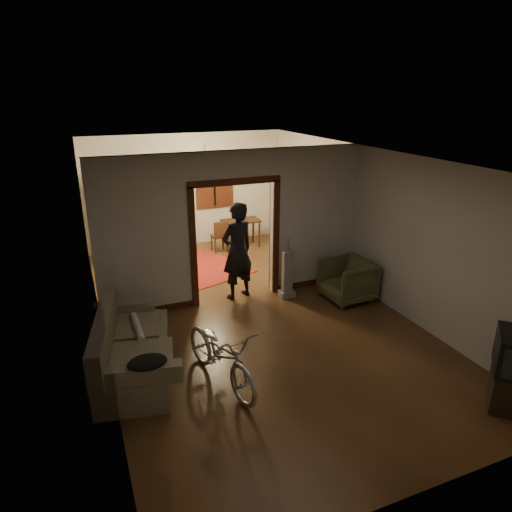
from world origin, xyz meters
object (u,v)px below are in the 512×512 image
person (237,251)px  desk (241,234)px  bicycle (221,354)px  sofa (134,342)px  armchair (347,280)px  locker (132,218)px

person → desk: 3.05m
bicycle → sofa: bearing=133.2°
sofa → person: person is taller
bicycle → desk: bicycle is taller
armchair → desk: 3.75m
armchair → locker: 5.16m
bicycle → desk: bearing=54.5°
armchair → desk: bearing=-171.9°
sofa → armchair: sofa is taller
person → desk: size_ratio=2.01×
locker → desk: bearing=4.7°
armchair → locker: locker is taller
bicycle → person: bearing=52.9°
sofa → person: bearing=50.4°
sofa → person: size_ratio=1.10×
sofa → desk: sofa is taller
person → desk: (1.10, 2.78, -0.59)m
sofa → desk: (3.30, 4.56, -0.13)m
bicycle → armchair: (3.03, 1.60, -0.05)m
person → locker: size_ratio=0.95×
bicycle → armchair: 3.43m
sofa → bicycle: size_ratio=1.20×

